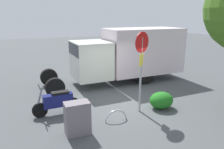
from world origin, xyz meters
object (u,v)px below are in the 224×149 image
object	(u,v)px
stop_sign	(141,60)
bike_rack_hoop	(116,121)
utility_cabinet	(77,118)
motorcycle	(58,101)
box_truck_near	(128,53)

from	to	relation	value
stop_sign	bike_rack_hoop	size ratio (longest dim) A/B	3.64
utility_cabinet	stop_sign	bearing A→B (deg)	-165.64
motorcycle	utility_cabinet	distance (m)	1.73
box_truck_near	motorcycle	bearing A→B (deg)	32.08
motorcycle	bike_rack_hoop	bearing A→B (deg)	140.83
motorcycle	stop_sign	size ratio (longest dim) A/B	0.59
motorcycle	stop_sign	world-z (taller)	stop_sign
box_truck_near	bike_rack_hoop	size ratio (longest dim) A/B	9.25
bike_rack_hoop	motorcycle	bearing A→B (deg)	-37.53
motorcycle	utility_cabinet	world-z (taller)	motorcycle
stop_sign	utility_cabinet	distance (m)	3.13
box_truck_near	stop_sign	bearing A→B (deg)	68.29
stop_sign	motorcycle	bearing A→B (deg)	-18.93
box_truck_near	stop_sign	size ratio (longest dim) A/B	2.54
box_truck_near	utility_cabinet	world-z (taller)	box_truck_near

